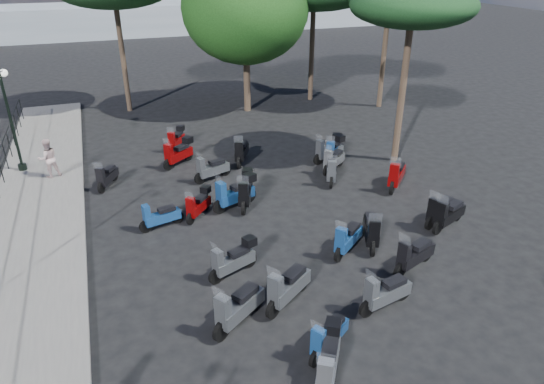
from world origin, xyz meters
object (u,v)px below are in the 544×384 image
object	(u,v)px
scooter_9	(160,217)
scooter_16	(246,191)
scooter_2	(233,260)
scooter_4	(107,177)
scooter_23	(333,150)
scooter_20	(371,230)
pine_3	(413,7)
scooter_5	(178,153)
scooter_15	(235,193)
scooter_7	(328,361)
scooter_22	(396,175)
lamp_post_2	(9,114)
scooter_27	(440,210)
pedestrian_far	(48,158)
scooter_13	(385,293)
scooter_11	(176,140)
scooter_30	(288,287)
scooter_19	(414,255)
scooter_14	(347,239)
scooter_3	(198,205)
scooter_26	(448,214)
scooter_8	(328,337)
scooter_10	(212,169)
scooter_29	(329,150)
scooter_21	(331,171)
scooter_28	(333,160)
scooter_1	(238,308)

from	to	relation	value
scooter_9	scooter_16	distance (m)	3.09
scooter_2	scooter_4	distance (m)	7.56
scooter_2	scooter_23	size ratio (longest dim) A/B	1.09
scooter_20	pine_3	bearing A→B (deg)	-103.41
scooter_5	scooter_15	xyz separation A→B (m)	(1.16, -4.40, 0.02)
scooter_7	scooter_22	world-z (taller)	scooter_22
lamp_post_2	scooter_15	world-z (taller)	lamp_post_2
scooter_27	pedestrian_far	bearing A→B (deg)	33.13
scooter_16	pine_3	size ratio (longest dim) A/B	0.24
scooter_13	pine_3	distance (m)	11.40
scooter_20	scooter_11	bearing A→B (deg)	-42.13
scooter_22	scooter_27	xyz separation A→B (m)	(-0.16, -2.79, -0.04)
scooter_5	scooter_15	size ratio (longest dim) A/B	0.84
scooter_15	scooter_16	size ratio (longest dim) A/B	1.02
scooter_22	scooter_30	bearing A→B (deg)	82.40
scooter_9	scooter_30	xyz separation A→B (m)	(2.43, -4.87, 0.09)
scooter_19	scooter_23	world-z (taller)	scooter_19
scooter_14	scooter_11	bearing A→B (deg)	-19.62
scooter_3	scooter_16	distance (m)	1.74
scooter_26	scooter_13	bearing A→B (deg)	101.26
scooter_16	scooter_27	bearing A→B (deg)	172.55
scooter_26	scooter_30	xyz separation A→B (m)	(-6.21, -1.73, 0.02)
scooter_22	scooter_30	world-z (taller)	scooter_22
scooter_8	scooter_10	xyz separation A→B (m)	(-0.25, 9.70, 0.04)
scooter_22	scooter_23	xyz separation A→B (m)	(-1.06, 3.14, -0.01)
scooter_10	scooter_20	xyz separation A→B (m)	(3.41, -6.16, 0.03)
scooter_3	scooter_15	world-z (taller)	scooter_15
scooter_15	scooter_29	size ratio (longest dim) A/B	1.06
lamp_post_2	scooter_4	world-z (taller)	lamp_post_2
scooter_4	pine_3	xyz separation A→B (m)	(11.63, -1.45, 5.73)
scooter_26	scooter_21	bearing A→B (deg)	0.99
scooter_26	scooter_16	bearing A→B (deg)	33.65
scooter_10	scooter_28	distance (m)	4.87
scooter_20	scooter_13	bearing A→B (deg)	91.42
scooter_16	scooter_20	world-z (taller)	scooter_16
scooter_7	scooter_22	bearing A→B (deg)	-97.44
scooter_1	scooter_5	xyz separation A→B (m)	(0.43, 10.12, 0.01)
scooter_1	scooter_5	size ratio (longest dim) A/B	1.08
scooter_10	scooter_16	distance (m)	2.51
scooter_7	scooter_29	size ratio (longest dim) A/B	0.92
scooter_19	scooter_29	world-z (taller)	scooter_19
scooter_14	scooter_8	bearing A→B (deg)	108.56
scooter_27	scooter_29	world-z (taller)	scooter_27
scooter_10	scooter_30	distance (m)	7.88
pine_3	scooter_13	bearing A→B (deg)	-124.31
scooter_13	scooter_29	size ratio (longest dim) A/B	1.02
scooter_16	scooter_19	world-z (taller)	scooter_16
scooter_1	scooter_8	size ratio (longest dim) A/B	1.20
scooter_7	scooter_20	xyz separation A→B (m)	(3.51, 4.26, -0.02)
scooter_2	scooter_1	bearing A→B (deg)	145.46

